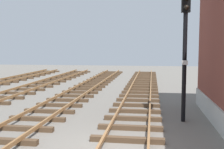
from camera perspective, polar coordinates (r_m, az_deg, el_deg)
name	(u,v)px	position (r m, az deg, el deg)	size (l,w,h in m)	color
ground_plane	(106,149)	(9.06, -1.28, -14.90)	(80.00, 80.00, 0.00)	slate
track_near_building	(125,146)	(8.94, 2.65, -14.32)	(2.50, 53.86, 0.32)	#4C3826
track_centre	(2,140)	(10.16, -21.54, -12.25)	(2.50, 53.86, 0.32)	#4C3826
signal_mast	(185,38)	(12.16, 14.64, 7.24)	(0.36, 0.40, 5.70)	black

